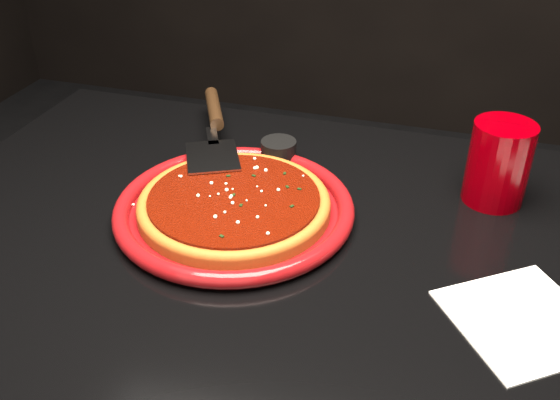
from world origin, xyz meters
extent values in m
cylinder|color=maroon|center=(-0.12, 0.05, 0.76)|extent=(0.42, 0.42, 0.03)
cylinder|color=brown|center=(-0.12, 0.05, 0.77)|extent=(0.34, 0.34, 0.01)
torus|color=brown|center=(-0.12, 0.05, 0.77)|extent=(0.34, 0.34, 0.02)
cylinder|color=#620F02|center=(-0.12, 0.05, 0.78)|extent=(0.30, 0.30, 0.01)
cylinder|color=#8E0006|center=(0.23, 0.21, 0.81)|extent=(0.09, 0.09, 0.13)
cube|color=white|center=(0.28, -0.06, 0.75)|extent=(0.22, 0.22, 0.00)
cylinder|color=black|center=(-0.10, 0.21, 0.77)|extent=(0.06, 0.06, 0.04)
camera|label=1|loc=(0.16, -0.65, 1.26)|focal=40.00mm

